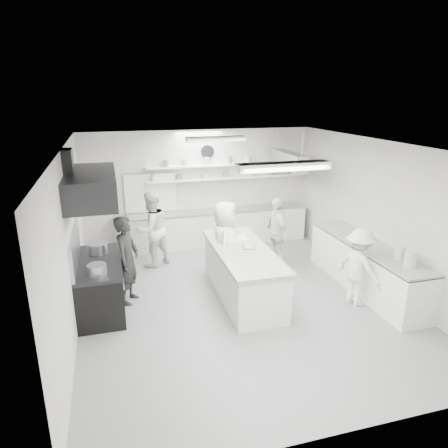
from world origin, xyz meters
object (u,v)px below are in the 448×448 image
object	(u,v)px
stove	(101,287)
prep_island	(243,274)
cook_back	(151,229)
back_counter	(214,228)
right_counter	(366,267)
cook_stove	(127,260)

from	to	relation	value
stove	prep_island	size ratio (longest dim) A/B	0.70
prep_island	stove	bearing A→B (deg)	175.37
stove	cook_back	xyz separation A→B (m)	(1.16, 1.81, 0.44)
back_counter	right_counter	size ratio (longest dim) A/B	1.52
prep_island	cook_stove	distance (m)	2.25
prep_island	cook_stove	bearing A→B (deg)	170.32
stove	cook_stove	distance (m)	0.68
cook_stove	cook_back	world-z (taller)	cook_back
cook_stove	stove	bearing A→B (deg)	129.77
stove	right_counter	distance (m)	5.28
back_counter	cook_back	world-z (taller)	cook_back
right_counter	back_counter	bearing A→B (deg)	124.65
back_counter	cook_back	bearing A→B (deg)	-150.49
stove	cook_stove	world-z (taller)	cook_stove
right_counter	prep_island	bearing A→B (deg)	172.30
right_counter	cook_stove	xyz separation A→B (m)	(-4.73, 0.75, 0.39)
prep_island	cook_back	size ratio (longest dim) A/B	1.44
right_counter	prep_island	distance (m)	2.57
prep_island	cook_stove	xyz separation A→B (m)	(-2.18, 0.40, 0.39)
stove	cook_stove	bearing A→B (deg)	15.59
right_counter	stove	bearing A→B (deg)	173.48
right_counter	cook_stove	bearing A→B (deg)	171.03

